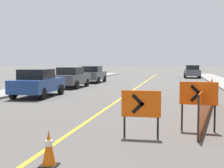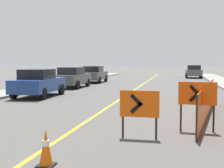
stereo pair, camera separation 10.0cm
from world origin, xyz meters
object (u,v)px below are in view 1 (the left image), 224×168
object	(u,v)px
parked_car_curb_near	(38,83)
parked_car_opposite_side	(192,72)
arrow_barricade_secondary	(199,96)
traffic_cone_third	(49,148)
parked_car_curb_mid	(71,77)
parked_car_curb_far	(93,74)
arrow_barricade_primary	(141,106)

from	to	relation	value
parked_car_curb_near	parked_car_opposite_side	size ratio (longest dim) A/B	1.01
arrow_barricade_secondary	parked_car_opposite_side	distance (m)	30.78
traffic_cone_third	parked_car_curb_mid	distance (m)	18.35
traffic_cone_third	parked_car_curb_far	size ratio (longest dim) A/B	0.17
traffic_cone_third	parked_car_curb_mid	bearing A→B (deg)	107.50
arrow_barricade_secondary	parked_car_curb_near	xyz separation A→B (m)	(-8.36, 7.41, -0.23)
parked_car_curb_near	parked_car_curb_mid	size ratio (longest dim) A/B	1.00
parked_car_curb_near	parked_car_opposite_side	distance (m)	25.32
arrow_barricade_secondary	parked_car_opposite_side	world-z (taller)	parked_car_opposite_side
traffic_cone_third	arrow_barricade_secondary	world-z (taller)	arrow_barricade_secondary
parked_car_curb_mid	parked_car_curb_far	size ratio (longest dim) A/B	1.01
traffic_cone_third	arrow_barricade_primary	world-z (taller)	arrow_barricade_primary
arrow_barricade_secondary	parked_car_curb_far	size ratio (longest dim) A/B	0.33
arrow_barricade_secondary	parked_car_curb_mid	world-z (taller)	parked_car_curb_mid
parked_car_curb_mid	parked_car_curb_far	bearing A→B (deg)	90.64
traffic_cone_third	arrow_barricade_secondary	bearing A→B (deg)	50.57
arrow_barricade_secondary	parked_car_curb_near	bearing A→B (deg)	143.67
parked_car_opposite_side	parked_car_curb_near	bearing A→B (deg)	-113.63
arrow_barricade_primary	parked_car_opposite_side	world-z (taller)	parked_car_opposite_side
arrow_barricade_primary	parked_car_opposite_side	xyz separation A→B (m)	(2.99, 31.88, -0.07)
arrow_barricade_secondary	arrow_barricade_primary	bearing A→B (deg)	-138.23
arrow_barricade_secondary	parked_car_curb_far	world-z (taller)	parked_car_curb_far
parked_car_curb_mid	parked_car_opposite_side	world-z (taller)	same
parked_car_curb_mid	parked_car_curb_far	xyz separation A→B (m)	(0.12, 6.06, 0.00)
parked_car_opposite_side	parked_car_curb_mid	bearing A→B (deg)	-121.39
arrow_barricade_primary	parked_car_curb_far	xyz separation A→B (m)	(-6.89, 21.00, -0.07)
arrow_barricade_primary	parked_car_curb_near	distance (m)	10.94
parked_car_opposite_side	traffic_cone_third	bearing A→B (deg)	-98.26
traffic_cone_third	parked_car_opposite_side	distance (m)	34.73
parked_car_curb_near	parked_car_opposite_side	xyz separation A→B (m)	(9.81, 23.34, 0.00)
traffic_cone_third	arrow_barricade_secondary	size ratio (longest dim) A/B	0.50
traffic_cone_third	parked_car_curb_near	distance (m)	12.31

